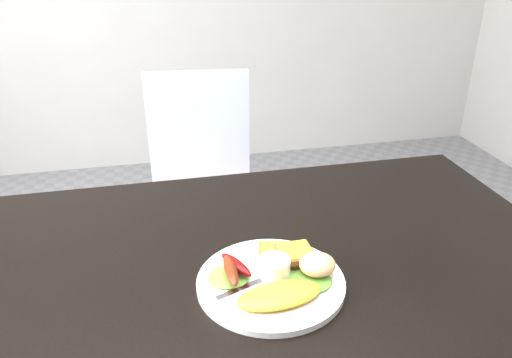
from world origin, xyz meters
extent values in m
cube|color=black|center=(0.00, 0.00, 0.73)|extent=(1.20, 0.80, 0.04)
cube|color=tan|center=(-0.03, 0.79, 0.45)|extent=(0.40, 0.40, 0.04)
imported|color=navy|center=(-0.25, 0.77, 0.81)|extent=(0.67, 0.53, 1.63)
cylinder|color=white|center=(-0.02, -0.06, 0.76)|extent=(0.26, 0.26, 0.01)
ellipsoid|color=#53881C|center=(-0.09, -0.04, 0.77)|extent=(0.09, 0.09, 0.01)
ellipsoid|color=#47832D|center=(0.05, -0.08, 0.77)|extent=(0.08, 0.08, 0.01)
ellipsoid|color=yellow|center=(-0.01, -0.12, 0.77)|extent=(0.15, 0.08, 0.02)
ellipsoid|color=#652309|center=(-0.08, -0.05, 0.78)|extent=(0.02, 0.09, 0.02)
ellipsoid|color=#660A0A|center=(-0.07, -0.03, 0.78)|extent=(0.06, 0.08, 0.02)
cylinder|color=white|center=(-0.01, -0.05, 0.78)|extent=(0.07, 0.07, 0.03)
cube|color=brown|center=(0.01, 0.00, 0.77)|extent=(0.09, 0.09, 0.01)
cube|color=brown|center=(0.04, -0.02, 0.78)|extent=(0.07, 0.07, 0.01)
ellipsoid|color=beige|center=(0.07, -0.07, 0.79)|extent=(0.07, 0.07, 0.03)
cube|color=#ADAFB7|center=(-0.05, -0.07, 0.76)|extent=(0.14, 0.06, 0.00)
camera|label=1|loc=(-0.19, -0.75, 1.31)|focal=35.00mm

